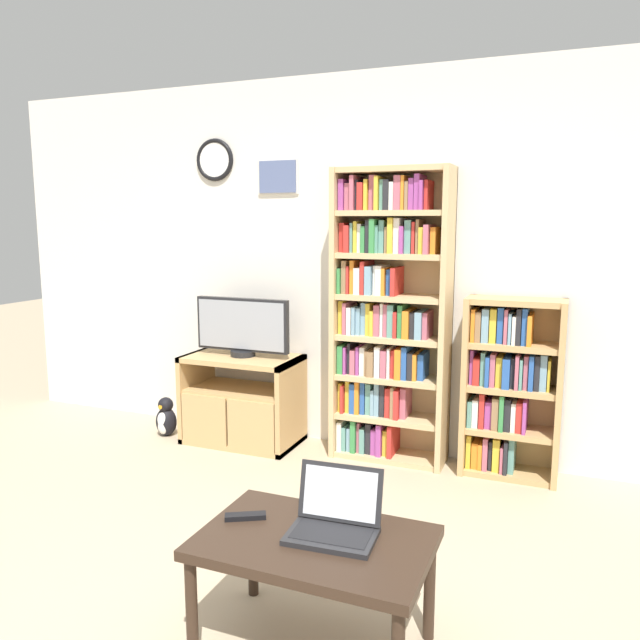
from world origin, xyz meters
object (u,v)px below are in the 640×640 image
at_px(coffee_table, 315,551).
at_px(remote_near_laptop, 245,516).
at_px(tv_stand, 242,399).
at_px(television, 242,327).
at_px(penguin_figurine, 166,418).
at_px(bookshelf_short, 507,387).
at_px(laptop, 335,518).
at_px(bookshelf_tall, 386,315).

distance_m(coffee_table, remote_near_laptop, 0.32).
height_order(tv_stand, remote_near_laptop, tv_stand).
bearing_deg(television, penguin_figurine, -168.67).
relative_size(bookshelf_short, laptop, 3.34).
relative_size(tv_stand, bookshelf_short, 0.73).
relative_size(bookshelf_short, penguin_figurine, 3.83).
xyz_separation_m(bookshelf_tall, laptop, (0.38, -1.94, -0.47)).
bearing_deg(remote_near_laptop, television, 0.21).
bearing_deg(bookshelf_tall, penguin_figurine, -172.19).
relative_size(tv_stand, laptop, 2.42).
bearing_deg(bookshelf_short, laptop, -102.28).
bearing_deg(laptop, penguin_figurine, 135.69).
bearing_deg(bookshelf_short, bookshelf_tall, -179.59).
bearing_deg(coffee_table, television, 125.57).
xyz_separation_m(bookshelf_short, remote_near_laptop, (-0.79, -1.97, -0.11)).
bearing_deg(television, bookshelf_tall, 5.72).
xyz_separation_m(bookshelf_short, laptop, (-0.42, -1.94, -0.06)).
bearing_deg(remote_near_laptop, penguin_figurine, 14.38).
relative_size(television, bookshelf_tall, 0.37).
distance_m(coffee_table, laptop, 0.14).
xyz_separation_m(tv_stand, bookshelf_short, (1.84, 0.13, 0.25)).
height_order(coffee_table, penguin_figurine, coffee_table).
distance_m(television, bookshelf_tall, 1.05).
bearing_deg(laptop, television, 123.59).
bearing_deg(bookshelf_tall, television, -174.28).
bearing_deg(coffee_table, laptop, 47.61).
xyz_separation_m(television, coffee_table, (1.36, -1.90, -0.45)).
distance_m(bookshelf_short, laptop, 1.99).
bearing_deg(bookshelf_tall, tv_stand, -173.15).
xyz_separation_m(bookshelf_tall, bookshelf_short, (0.80, 0.01, -0.41)).
distance_m(bookshelf_tall, laptop, 2.03).
height_order(tv_stand, penguin_figurine, tv_stand).
relative_size(television, bookshelf_short, 0.63).
height_order(remote_near_laptop, penguin_figurine, remote_near_laptop).
relative_size(television, laptop, 2.11).
height_order(bookshelf_short, remote_near_laptop, bookshelf_short).
xyz_separation_m(tv_stand, laptop, (1.42, -1.81, 0.19)).
height_order(bookshelf_short, penguin_figurine, bookshelf_short).
bearing_deg(coffee_table, tv_stand, 126.01).
distance_m(bookshelf_short, coffee_table, 2.07).
xyz_separation_m(bookshelf_tall, remote_near_laptop, (0.01, -1.97, -0.52)).
xyz_separation_m(television, penguin_figurine, (-0.61, -0.12, -0.72)).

